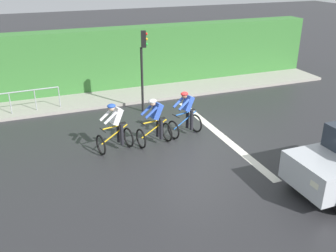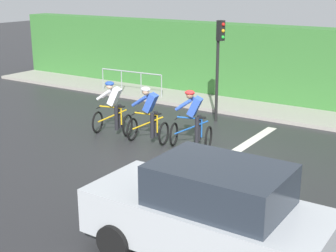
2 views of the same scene
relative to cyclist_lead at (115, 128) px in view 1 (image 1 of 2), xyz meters
name	(u,v)px [view 1 (image 1 of 2)]	position (x,y,z in m)	size (l,w,h in m)	color
ground_plane	(198,138)	(-0.14, -2.95, -0.80)	(80.00, 80.00, 0.00)	#28282B
sidewalk_kerb	(108,96)	(5.39, -0.95, -0.74)	(2.80, 22.47, 0.12)	#9E998E
stone_wall_low	(104,87)	(6.29, -0.95, -0.56)	(0.44, 22.47, 0.47)	gray
hedge_wall	(101,60)	(6.59, -0.95, 0.67)	(1.10, 22.47, 2.93)	#387533
road_marking_stop_line	(219,134)	(-0.14, -3.82, -0.79)	(7.00, 0.30, 0.01)	silver
cyclist_lead	(115,128)	(0.00, 0.00, 0.00)	(0.91, 1.21, 1.66)	black
cyclist_second	(155,123)	(-0.05, -1.37, 0.00)	(0.85, 1.18, 1.66)	black
cyclist_mid	(186,114)	(0.26, -2.64, 0.00)	(0.92, 1.21, 1.66)	black
traffic_light_near_crossing	(143,59)	(3.05, -1.97, 1.43)	(0.25, 0.30, 3.34)	black
pedestrian_railing_kerbside	(22,97)	(4.49, 2.75, -0.03)	(0.19, 2.94, 1.03)	#999EA3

